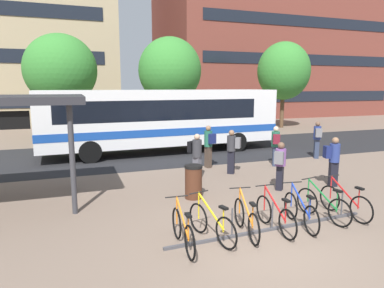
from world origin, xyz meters
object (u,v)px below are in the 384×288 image
Objects in this scene: commuter_navy_pack_1 at (333,158)px; parked_bicycle_red_3 at (275,215)px; parked_bicycle_yellow_1 at (212,224)px; commuter_grey_pack_6 at (317,137)px; trash_bin at (193,182)px; street_tree_2 at (61,70)px; parked_bicycle_orange_2 at (246,219)px; commuter_navy_pack_5 at (209,144)px; city_bus at (163,118)px; parked_bicycle_green_5 at (323,205)px; parked_bicycle_orange_0 at (183,231)px; street_tree_1 at (284,71)px; street_tree_0 at (170,71)px; commuter_black_pack_4 at (196,153)px; parked_bicycle_blue_4 at (301,212)px; commuter_grey_pack_3 at (232,149)px; parked_bicycle_red_6 at (345,202)px; commuter_maroon_pack_0 at (276,143)px; commuter_grey_pack_2 at (280,163)px.

parked_bicycle_red_3 is at bearing -130.42° from commuter_navy_pack_1.
commuter_grey_pack_6 is at bearing -65.65° from parked_bicycle_yellow_1.
trash_bin is 16.12m from street_tree_2.
commuter_navy_pack_5 reaches higher than parked_bicycle_orange_2.
parked_bicycle_green_5 is at bearing -84.34° from city_bus.
parked_bicycle_orange_0 is 3.86m from parked_bicycle_green_5.
parked_bicycle_yellow_1 is 0.98× the size of parked_bicycle_red_3.
street_tree_1 reaches higher than city_bus.
parked_bicycle_orange_2 is at bearing -100.65° from street_tree_0.
parked_bicycle_orange_2 is (-0.89, -10.41, -1.39)m from city_bus.
parked_bicycle_green_5 is 3.40m from commuter_navy_pack_1.
parked_bicycle_orange_0 is at bearing -105.54° from street_tree_0.
street_tree_2 is (-5.71, 11.63, 3.42)m from commuter_navy_pack_5.
parked_bicycle_orange_2 is 1.01× the size of commuter_black_pack_4.
commuter_navy_pack_5 is (2.61, 6.45, 0.64)m from parked_bicycle_yellow_1.
parked_bicycle_blue_4 is at bearing -89.35° from parked_bicycle_red_3.
street_tree_1 reaches higher than commuter_grey_pack_3.
parked_bicycle_red_6 is at bearing -80.58° from city_bus.
parked_bicycle_red_6 is 0.25× the size of street_tree_0.
commuter_grey_pack_6 is at bearing -106.19° from commuter_navy_pack_5.
parked_bicycle_red_3 is at bearing 162.25° from commuter_grey_pack_6.
parked_bicycle_yellow_1 is at bearing 87.32° from parked_bicycle_red_6.
commuter_maroon_pack_0 is 1.07× the size of commuter_grey_pack_2.
city_bus is 14.38m from street_tree_1.
parked_bicycle_red_6 is (4.55, 0.27, 0.00)m from parked_bicycle_orange_0.
parked_bicycle_red_6 is 0.25× the size of street_tree_1.
parked_bicycle_red_3 is at bearing 86.83° from parked_bicycle_green_5.
commuter_navy_pack_5 is at bearing -5.64° from parked_bicycle_orange_2.
parked_bicycle_red_6 is 0.98× the size of commuter_grey_pack_6.
parked_bicycle_blue_4 is 6.58m from commuter_maroon_pack_0.
commuter_black_pack_4 is at bearing -134.06° from street_tree_1.
parked_bicycle_orange_0 is 1.00× the size of parked_bicycle_red_3.
commuter_grey_pack_3 is 0.25× the size of street_tree_1.
parked_bicycle_yellow_1 is 0.98× the size of parked_bicycle_red_6.
commuter_navy_pack_1 is at bearing 169.88° from commuter_grey_pack_3.
parked_bicycle_orange_0 is 18.30m from street_tree_0.
street_tree_1 reaches higher than parked_bicycle_orange_2.
commuter_black_pack_4 is at bearing 2.30° from parked_bicycle_orange_2.
street_tree_1 reaches higher than commuter_grey_pack_2.
street_tree_2 is (-4.71, 18.12, 4.06)m from parked_bicycle_red_3.
parked_bicycle_red_3 is 3.42m from commuter_grey_pack_2.
commuter_grey_pack_2 is (0.44, 2.57, 0.54)m from parked_bicycle_green_5.
commuter_maroon_pack_0 is 0.96× the size of commuter_navy_pack_5.
commuter_grey_pack_2 reaches higher than parked_bicycle_red_6.
commuter_grey_pack_2 is at bearing -3.71° from trash_bin.
street_tree_0 is (-4.09, 10.57, 3.44)m from commuter_grey_pack_6.
parked_bicycle_yellow_1 is at bearing -75.93° from parked_bicycle_orange_0.
commuter_navy_pack_1 is at bearing -40.07° from parked_bicycle_red_6.
parked_bicycle_blue_4 is 8.75m from commuter_grey_pack_6.
parked_bicycle_red_6 is (1.51, 0.16, 0.00)m from parked_bicycle_blue_4.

